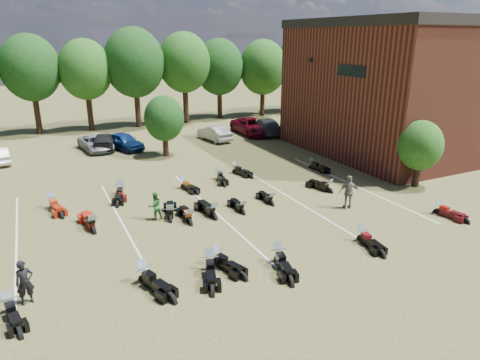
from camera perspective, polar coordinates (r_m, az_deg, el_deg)
ground at (r=23.11m, az=6.26°, el=-5.39°), size 160.00×160.00×0.00m
car_2 at (r=38.84m, az=-18.67°, el=4.68°), size 2.82×4.87×1.28m
car_3 at (r=39.15m, az=-17.64°, el=4.95°), size 2.95×5.02×1.37m
car_4 at (r=38.43m, az=-15.20°, el=5.00°), size 3.20×4.60×1.46m
car_5 at (r=40.54m, az=-3.43°, el=6.26°), size 2.13×4.39×1.39m
car_6 at (r=43.03m, az=1.60°, el=7.15°), size 2.67×5.73×1.59m
car_7 at (r=43.30m, az=3.45°, el=7.20°), size 3.28×5.80×1.58m
person_black at (r=17.80m, az=-26.78°, el=-12.10°), size 0.70×0.53×1.72m
person_green at (r=23.26m, az=-11.26°, el=-3.40°), size 0.84×0.70×1.56m
person_grey at (r=25.01m, az=14.31°, el=-1.56°), size 1.24×0.89×1.95m
motorcycle_0 at (r=17.93m, az=-28.30°, el=-15.36°), size 1.11×2.22×1.19m
motorcycle_1 at (r=17.97m, az=-12.60°, el=-13.27°), size 1.54×2.56×1.36m
motorcycle_2 at (r=18.44m, az=-4.05°, el=-11.94°), size 1.48×2.49×1.32m
motorcycle_3 at (r=18.84m, az=-3.09°, el=-11.20°), size 1.33×2.32×1.23m
motorcycle_4 at (r=19.02m, az=5.08°, el=-10.93°), size 1.31×2.49×1.33m
motorcycle_5 at (r=21.56m, az=15.86°, el=-7.87°), size 0.97×2.25×1.21m
motorcycle_6 at (r=26.23m, az=24.88°, el=-4.10°), size 0.98×2.18×1.17m
motorcycle_7 at (r=22.91m, az=-18.95°, el=-6.57°), size 1.05×2.58×1.40m
motorcycle_8 at (r=22.70m, az=-6.66°, el=-5.85°), size 0.82×2.28×1.25m
motorcycle_9 at (r=23.25m, az=-9.22°, el=-5.36°), size 1.42×2.53×1.35m
motorcycle_10 at (r=23.26m, az=-3.52°, el=-5.14°), size 0.97×2.52×1.38m
motorcycle_11 at (r=23.83m, az=0.33°, el=-4.50°), size 0.71×2.07×1.15m
motorcycle_12 at (r=25.08m, az=4.20°, el=-3.34°), size 0.67×2.01×1.12m
motorcycle_13 at (r=27.58m, az=11.72°, el=-1.62°), size 1.25×2.35×1.25m
motorcycle_14 at (r=27.79m, az=-15.60°, el=-1.77°), size 1.11×2.35×1.26m
motorcycle_15 at (r=26.81m, az=-23.70°, el=-3.46°), size 1.21×2.46×1.31m
motorcycle_16 at (r=27.31m, az=-15.59°, el=-2.13°), size 1.36×2.38×1.26m
motorcycle_17 at (r=27.97m, az=-7.51°, el=-1.08°), size 1.10×2.13×1.13m
motorcycle_18 at (r=29.52m, az=-2.84°, el=0.13°), size 1.07×2.25×1.21m
motorcycle_19 at (r=30.77m, az=-0.64°, el=0.93°), size 1.25×2.20×1.17m
motorcycle_20 at (r=32.25m, az=9.57°, el=1.50°), size 1.07×2.17×1.16m
brick_building at (r=43.02m, az=25.77°, el=11.51°), size 25.40×15.20×10.70m
tree_line at (r=48.00m, az=-13.84°, el=14.49°), size 56.00×6.00×9.79m
young_tree_near_building at (r=29.62m, az=22.92°, el=4.26°), size 2.80×2.80×4.16m
young_tree_midfield at (r=35.13m, az=-10.09°, el=8.08°), size 3.20×3.20×4.70m
parking_lines at (r=24.28m, az=-3.56°, el=-4.07°), size 20.10×14.00×0.01m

